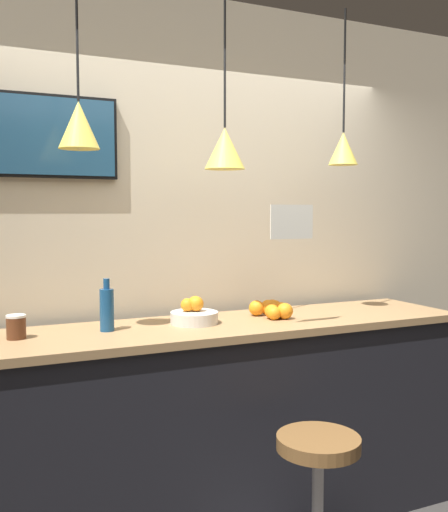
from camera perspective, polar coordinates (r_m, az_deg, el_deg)
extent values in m
cube|color=beige|center=(3.34, -3.02, 0.44)|extent=(8.00, 0.06, 2.90)
cube|color=black|center=(3.15, 0.00, -16.96)|extent=(2.65, 0.59, 1.06)
cube|color=#99754C|center=(3.00, 0.00, -7.07)|extent=(2.69, 0.63, 0.04)
cylinder|color=brown|center=(2.62, 9.42, -17.97)|extent=(0.36, 0.36, 0.06)
cylinder|color=beige|center=(2.97, -2.99, -6.17)|extent=(0.25, 0.25, 0.06)
sphere|color=orange|center=(2.98, -2.89, -4.77)|extent=(0.08, 0.08, 0.08)
sphere|color=orange|center=(2.97, -3.69, -4.90)|extent=(0.07, 0.07, 0.07)
sphere|color=orange|center=(2.98, -2.80, -4.80)|extent=(0.08, 0.08, 0.08)
sphere|color=orange|center=(3.10, 6.11, -5.49)|extent=(0.09, 0.09, 0.09)
sphere|color=orange|center=(3.08, 5.02, -5.72)|extent=(0.07, 0.07, 0.07)
sphere|color=orange|center=(3.27, 5.10, -5.07)|extent=(0.08, 0.08, 0.08)
sphere|color=orange|center=(3.24, 5.71, -5.23)|extent=(0.07, 0.07, 0.07)
sphere|color=orange|center=(3.20, 4.76, -5.27)|extent=(0.08, 0.08, 0.08)
sphere|color=orange|center=(3.25, 4.86, -5.08)|extent=(0.08, 0.08, 0.08)
sphere|color=orange|center=(3.21, 4.44, -5.16)|extent=(0.09, 0.09, 0.09)
sphere|color=orange|center=(3.19, 3.28, -5.21)|extent=(0.09, 0.09, 0.09)
sphere|color=orange|center=(3.11, 4.81, -5.57)|extent=(0.08, 0.08, 0.08)
sphere|color=orange|center=(3.12, 5.88, -5.57)|extent=(0.07, 0.07, 0.07)
cylinder|color=navy|center=(2.83, -11.63, -5.32)|extent=(0.07, 0.07, 0.21)
cylinder|color=navy|center=(2.81, -11.67, -2.74)|extent=(0.03, 0.03, 0.05)
cylinder|color=#562D19|center=(2.78, -20.07, -6.79)|extent=(0.09, 0.09, 0.10)
cylinder|color=white|center=(2.77, -20.10, -5.67)|extent=(0.09, 0.09, 0.01)
cylinder|color=black|center=(2.83, -14.49, 20.95)|extent=(0.01, 0.01, 0.62)
cone|color=#EAD14C|center=(2.74, -14.32, 12.59)|extent=(0.19, 0.19, 0.21)
sphere|color=#F9EFCC|center=(2.73, -14.28, 10.77)|extent=(0.04, 0.04, 0.04)
cylinder|color=black|center=(3.03, 0.08, 19.22)|extent=(0.01, 0.01, 0.69)
cone|color=#EAD14C|center=(2.94, 0.08, 10.72)|extent=(0.21, 0.21, 0.21)
sphere|color=#F9EFCC|center=(2.94, 0.08, 9.07)|extent=(0.04, 0.04, 0.04)
cylinder|color=black|center=(3.39, 11.96, 17.67)|extent=(0.01, 0.01, 0.67)
cone|color=#EAD14C|center=(3.32, 11.84, 10.46)|extent=(0.16, 0.16, 0.18)
sphere|color=#F9EFCC|center=(3.31, 11.82, 9.25)|extent=(0.04, 0.04, 0.04)
cube|color=black|center=(3.09, -18.13, 11.37)|extent=(0.80, 0.04, 0.42)
cube|color=navy|center=(3.08, -18.10, 11.41)|extent=(0.77, 0.01, 0.39)
cube|color=silver|center=(2.85, 6.79, 3.41)|extent=(0.24, 0.01, 0.17)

